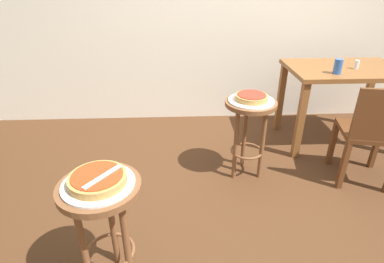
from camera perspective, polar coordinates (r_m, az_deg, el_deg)
The scene contains 12 objects.
ground_plane at distance 2.47m, azimuth 9.68°, elevation -12.81°, with size 6.00×6.00×0.00m, color #4C2D19.
stool_foreground at distance 1.68m, azimuth -15.82°, elevation -13.87°, with size 0.41×0.41×0.67m.
serving_plate_foreground at distance 1.57m, azimuth -16.62°, elevation -9.09°, with size 0.35×0.35×0.01m, color silver.
pizza_foreground at distance 1.56m, azimuth -16.76°, elevation -8.24°, with size 0.27×0.27×0.05m.
stool_middle at distance 2.55m, azimuth 10.37°, elevation 1.92°, with size 0.41×0.41×0.67m.
serving_plate_middle at distance 2.48m, azimuth 10.71°, elevation 5.54°, with size 0.36×0.36×0.01m, color white.
pizza_middle at distance 2.47m, azimuth 10.76°, elevation 6.15°, with size 0.25×0.25×0.05m.
dining_table at distance 3.33m, azimuth 25.79°, elevation 8.43°, with size 1.05×0.69×0.77m.
cup_near_edge at distance 3.04m, azimuth 24.99°, elevation 10.66°, with size 0.07×0.07×0.13m, color #3360B2.
condiment_shaker at distance 3.27m, azimuth 27.74°, elevation 10.71°, with size 0.04×0.04×0.08m, color white.
wooden_chair at distance 2.79m, azimuth 29.82°, elevation -0.02°, with size 0.47×0.47×0.85m.
pizza_server_knife at distance 1.52m, azimuth -15.95°, elevation -7.88°, with size 0.22×0.02×0.01m, color silver.
Camera 1 is at (-0.49, -1.83, 1.58)m, focal length 29.36 mm.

